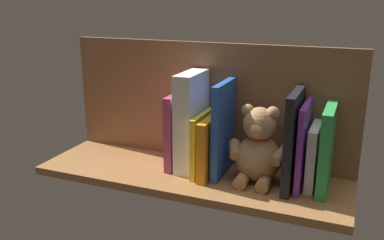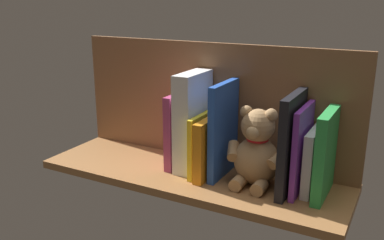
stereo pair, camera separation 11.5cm
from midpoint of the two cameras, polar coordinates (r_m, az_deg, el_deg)
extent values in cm
cube|color=#9E6B3D|center=(120.65, -2.75, -7.57)|extent=(87.39, 28.34, 2.20)
cube|color=brown|center=(124.82, -0.56, 2.39)|extent=(87.39, 1.50, 35.29)
cube|color=green|center=(109.56, 14.93, -3.93)|extent=(2.54, 15.98, 21.77)
cube|color=silver|center=(112.05, 13.32, -4.81)|extent=(2.28, 13.45, 16.40)
cube|color=purple|center=(110.22, 11.98, -3.45)|extent=(1.38, 16.00, 22.28)
cube|color=black|center=(109.29, 10.64, -2.69)|extent=(2.15, 17.82, 25.36)
ellipsoid|color=tan|center=(113.08, 6.06, -5.24)|extent=(12.20, 10.94, 12.74)
sphere|color=tan|center=(109.88, 6.21, -0.56)|extent=(8.76, 8.76, 8.76)
sphere|color=tan|center=(108.18, 7.93, 0.92)|extent=(3.38, 3.38, 3.38)
sphere|color=tan|center=(109.85, 4.61, 1.27)|extent=(3.38, 3.38, 3.38)
sphere|color=tan|center=(106.66, 5.65, -1.44)|extent=(3.38, 3.38, 3.38)
cylinder|color=tan|center=(109.48, 8.92, -4.84)|extent=(4.90, 6.90, 4.71)
cylinder|color=tan|center=(112.50, 2.90, -4.06)|extent=(4.99, 6.91, 4.71)
cylinder|color=tan|center=(109.45, 6.65, -8.69)|extent=(3.43, 4.81, 3.38)
cylinder|color=tan|center=(110.89, 3.77, -8.26)|extent=(3.43, 4.81, 3.38)
torus|color=red|center=(110.95, 6.15, -2.28)|extent=(5.86, 5.86, 1.00)
cube|color=blue|center=(114.93, 1.46, -1.24)|extent=(1.90, 16.07, 26.11)
cube|color=orange|center=(116.61, -0.11, -3.46)|extent=(2.53, 18.12, 16.54)
cube|color=yellow|center=(117.99, -1.24, -3.08)|extent=(1.42, 17.05, 17.09)
cube|color=white|center=(118.70, -2.84, -0.22)|extent=(5.07, 14.94, 27.91)
cube|color=#B23F72|center=(121.83, -4.66, -1.39)|extent=(2.36, 14.46, 21.54)
camera|label=1|loc=(0.06, -92.86, -0.85)|focal=39.42mm
camera|label=2|loc=(0.06, 87.14, 0.85)|focal=39.42mm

